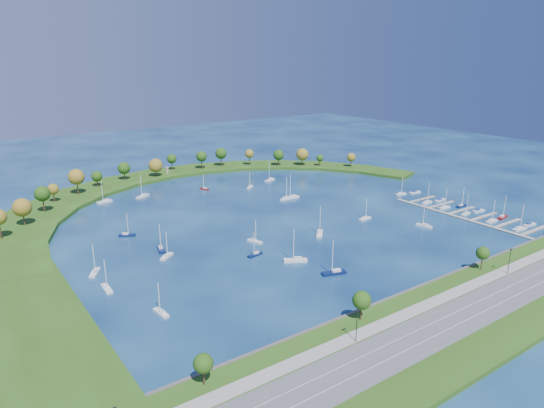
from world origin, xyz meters
TOP-DOWN VIEW (x-y plane):
  - ground at (0.00, 0.00)m, footprint 700.00×700.00m
  - south_shoreline at (0.03, -122.88)m, footprint 420.00×43.10m
  - breakwater at (-46.33, 48.72)m, footprint 286.74×247.64m
  - breakwater_trees at (-16.84, 88.42)m, footprint 240.87×92.72m
  - harbor_tower at (-8.00, 114.66)m, footprint 2.60×2.60m
  - dock_system at (85.30, -61.00)m, footprint 24.28×82.00m
  - moored_boat_0 at (-73.02, 12.48)m, footprint 7.76×5.71m
  - moored_boat_1 at (-67.15, -13.39)m, footprint 4.32×8.78m
  - moored_boat_2 at (-68.15, -22.05)m, footprint 7.47×6.33m
  - moored_boat_3 at (-28.43, -28.67)m, footprint 4.54×7.67m
  - moored_boat_4 at (-26.65, -56.65)m, footprint 9.63×7.37m
  - moored_boat_5 at (-4.17, 66.20)m, footprint 3.84×6.67m
  - moored_boat_6 at (1.87, -38.42)m, footprint 8.39×8.66m
  - moored_boat_7 at (42.67, 60.80)m, footprint 9.44×5.86m
  - moored_boat_8 at (-36.76, -41.75)m, footprint 7.43×3.25m
  - moored_boat_9 at (-64.61, 73.98)m, footprint 8.98×3.53m
  - moored_boat_10 at (-88.81, -64.90)m, footprint 2.83×7.62m
  - moored_boat_11 at (51.71, -59.42)m, footprint 4.00×8.23m
  - moored_boat_12 at (-42.42, 71.92)m, footprint 9.42×6.72m
  - moored_boat_13 at (-97.94, -37.15)m, footprint 2.60×8.28m
  - moored_boat_14 at (24.60, 18.74)m, footprint 9.49×5.92m
  - moored_boat_15 at (28.59, 18.32)m, footprint 10.00×3.42m
  - moored_boat_16 at (21.95, 53.33)m, footprint 6.83×5.90m
  - moored_boat_17 at (35.88, -34.46)m, footprint 7.52×2.27m
  - moored_boat_18 at (-21.93, -74.77)m, footprint 9.95×5.56m
  - moored_boat_19 at (-97.46, -20.99)m, footprint 6.24×8.18m
  - docked_boat_0 at (85.51, -89.14)m, footprint 8.80×3.26m
  - docked_boat_1 at (95.99, -88.51)m, footprint 7.85×3.16m
  - docked_boat_2 at (85.52, -74.64)m, footprint 7.93×2.25m
  - docked_boat_3 at (96.02, -74.40)m, footprint 8.53×3.57m
  - docked_boat_4 at (85.54, -59.82)m, footprint 7.57×3.22m
  - docked_boat_5 at (95.99, -60.51)m, footprint 7.78×3.31m
  - docked_boat_6 at (85.52, -46.34)m, footprint 8.02×2.74m
  - docked_boat_7 at (96.03, -50.00)m, footprint 7.68×2.38m
  - docked_boat_8 at (85.52, -34.73)m, footprint 8.52×3.63m
  - docked_boat_9 at (95.98, -35.81)m, footprint 8.34×2.99m
  - docked_boat_10 at (87.94, -13.55)m, footprint 7.50×3.20m
  - docked_boat_11 at (97.88, -16.09)m, footprint 8.18×3.07m

SIDE VIEW (x-z plane):
  - ground at x=0.00m, z-range 0.00..0.00m
  - dock_system at x=85.30m, z-range -0.45..1.15m
  - docked_boat_5 at x=95.99m, z-range -0.20..1.33m
  - docked_boat_1 at x=95.99m, z-range -0.21..1.35m
  - docked_boat_11 at x=97.88m, z-range -0.22..1.41m
  - docked_boat_9 at x=95.98m, z-range -0.22..1.45m
  - moored_boat_5 at x=-4.17m, z-range -3.89..5.58m
  - moored_boat_16 at x=21.95m, z-range -4.35..6.08m
  - moored_boat_8 at x=-36.76m, z-range -4.41..6.15m
  - docked_boat_10 at x=87.94m, z-range -4.47..6.21m
  - docked_boat_4 at x=85.54m, z-range -4.51..6.26m
  - moored_boat_3 at x=-28.43m, z-range -4.57..6.33m
  - moored_boat_10 at x=-88.81m, z-range -4.60..6.35m
  - moored_boat_17 at x=35.88m, z-range -4.62..6.37m
  - docked_boat_7 at x=96.03m, z-range -4.71..6.48m
  - moored_boat_2 at x=-68.15m, z-range -4.77..6.55m
  - moored_boat_0 at x=-73.02m, z-range -4.78..6.55m
  - docked_boat_6 at x=85.52m, z-range -4.91..6.70m
  - docked_boat_2 at x=85.52m, z-range -4.93..6.72m
  - moored_boat_11 at x=51.71m, z-range -4.93..6.73m
  - moored_boat_19 at x=-97.46m, z-range -5.12..6.93m
  - moored_boat_13 at x=-97.94m, z-range -5.12..6.94m
  - docked_boat_8 at x=85.52m, z-range -5.16..6.98m
  - docked_boat_3 at x=96.02m, z-range -5.17..6.99m
  - moored_boat_1 at x=-67.15m, z-range -5.30..7.13m
  - docked_boat_0 at x=85.51m, z-range -5.40..7.25m
  - moored_boat_9 at x=-64.61m, z-range -5.49..7.36m
  - moored_boat_7 at x=42.67m, z-range -5.78..7.68m
  - moored_boat_14 at x=24.60m, z-range -5.81..7.72m
  - moored_boat_12 at x=-42.42m, z-range -5.88..7.80m
  - moored_boat_6 at x=1.87m, z-range -5.96..7.89m
  - moored_boat_18 at x=-21.93m, z-range -6.08..8.02m
  - moored_boat_4 at x=-26.65m, z-range -6.12..8.07m
  - moored_boat_15 at x=28.59m, z-range -6.25..8.22m
  - breakwater at x=-46.33m, z-range -0.01..1.99m
  - south_shoreline at x=0.03m, z-range -4.80..6.80m
  - harbor_tower at x=-8.00m, z-range 2.05..6.27m
  - breakwater_trees at x=-16.84m, z-range 3.06..18.43m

